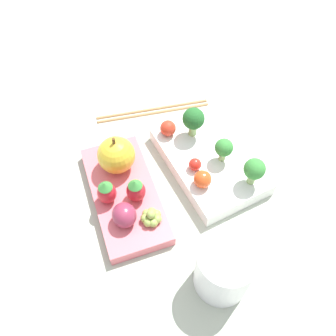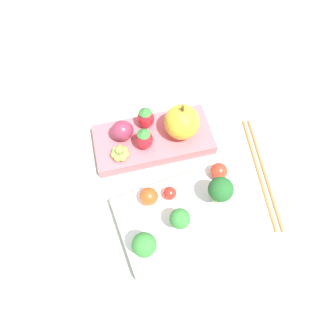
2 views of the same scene
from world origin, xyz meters
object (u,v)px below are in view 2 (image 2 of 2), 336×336
at_px(broccoli_floret_1, 144,245).
at_px(cherry_tomato_1, 219,171).
at_px(broccoli_floret_0, 178,220).
at_px(drinking_cup, 51,200).
at_px(strawberry_1, 146,117).
at_px(bento_box_fruit, 153,140).
at_px(chopsticks_pair, 262,171).
at_px(cherry_tomato_2, 149,197).
at_px(apple, 182,122).
at_px(bento_box_savoury, 185,216).
at_px(grape_cluster, 120,153).
at_px(plum, 122,131).
at_px(cherry_tomato_0, 167,194).
at_px(broccoli_floret_2, 221,190).
at_px(strawberry_0, 144,139).

relative_size(broccoli_floret_1, cherry_tomato_1, 1.86).
distance_m(broccoli_floret_0, drinking_cup, 0.19).
bearing_deg(strawberry_1, drinking_cup, 32.01).
distance_m(bento_box_fruit, chopsticks_pair, 0.19).
relative_size(broccoli_floret_1, cherry_tomato_2, 1.81).
distance_m(cherry_tomato_1, apple, 0.10).
distance_m(broccoli_floret_0, apple, 0.17).
bearing_deg(cherry_tomato_1, bento_box_savoury, 33.45).
xyz_separation_m(bento_box_savoury, cherry_tomato_2, (0.05, -0.04, 0.03)).
relative_size(cherry_tomato_1, grape_cluster, 0.86).
xyz_separation_m(bento_box_fruit, broccoli_floret_1, (0.06, 0.19, 0.05)).
bearing_deg(broccoli_floret_0, bento_box_fruit, -92.66).
height_order(broccoli_floret_0, broccoli_floret_1, broccoli_floret_1).
bearing_deg(strawberry_1, plum, 15.55).
height_order(bento_box_fruit, plum, plum).
relative_size(cherry_tomato_0, drinking_cup, 0.24).
height_order(bento_box_savoury, cherry_tomato_2, cherry_tomato_2).
distance_m(cherry_tomato_2, plum, 0.13).
bearing_deg(cherry_tomato_1, broccoli_floret_0, 35.39).
xyz_separation_m(bento_box_savoury, strawberry_1, (0.01, -0.18, 0.03)).
xyz_separation_m(cherry_tomato_1, drinking_cup, (0.25, -0.02, 0.00)).
bearing_deg(bento_box_savoury, chopsticks_pair, -164.19).
relative_size(bento_box_fruit, strawberry_1, 4.67).
relative_size(bento_box_fruit, broccoli_floret_2, 3.71).
relative_size(bento_box_savoury, broccoli_floret_2, 3.71).
distance_m(broccoli_floret_2, apple, 0.14).
distance_m(cherry_tomato_2, strawberry_1, 0.14).
height_order(cherry_tomato_2, apple, apple).
bearing_deg(grape_cluster, plum, -109.79).
bearing_deg(cherry_tomato_1, plum, -43.14).
xyz_separation_m(bento_box_savoury, plum, (0.06, -0.16, 0.02)).
xyz_separation_m(strawberry_1, chopsticks_pair, (-0.16, 0.13, -0.04)).
bearing_deg(bento_box_fruit, cherry_tomato_1, 126.54).
relative_size(strawberry_1, grape_cluster, 1.41).
distance_m(grape_cluster, drinking_cup, 0.13).
bearing_deg(cherry_tomato_2, chopsticks_pair, -177.86).
bearing_deg(drinking_cup, broccoli_floret_2, 165.22).
distance_m(strawberry_1, plum, 0.05).
height_order(cherry_tomato_1, grape_cluster, cherry_tomato_1).
height_order(broccoli_floret_0, drinking_cup, drinking_cup).
bearing_deg(strawberry_0, strawberry_1, -109.39).
distance_m(broccoli_floret_1, strawberry_1, 0.22).
height_order(broccoli_floret_1, broccoli_floret_2, broccoli_floret_2).
relative_size(cherry_tomato_1, chopsticks_pair, 0.13).
height_order(broccoli_floret_0, strawberry_1, broccoli_floret_0).
height_order(broccoli_floret_2, strawberry_0, broccoli_floret_2).
height_order(apple, strawberry_1, apple).
bearing_deg(apple, drinking_cup, 18.35).
relative_size(cherry_tomato_2, apple, 0.40).
bearing_deg(strawberry_1, broccoli_floret_1, 75.05).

